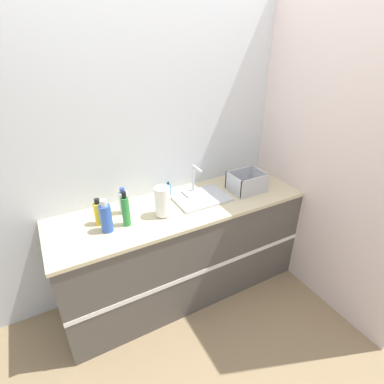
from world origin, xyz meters
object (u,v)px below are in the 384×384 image
Objects in this scene: paper_towel_roll at (163,201)px; dish_rack at (247,184)px; bottle_blue at (106,217)px; bottle_clear at (124,202)px; sink at (201,196)px; bottle_yellow at (99,213)px; bottle_green at (126,211)px; soap_dispenser at (168,190)px.

paper_towel_roll is 0.83m from dish_rack.
bottle_blue reaches higher than bottle_clear.
sink is 2.15× the size of bottle_yellow.
sink is 2.07× the size of bottle_clear.
paper_towel_roll reaches higher than bottle_yellow.
soap_dispenser is (0.46, 0.26, -0.06)m from bottle_green.
bottle_blue is at bearing -178.81° from dish_rack.
paper_towel_roll is at bearing -14.19° from bottle_yellow.
bottle_green is 0.20m from bottle_yellow.
bottle_green is at bearing 2.48° from bottle_blue.
sink is 1.80× the size of bottle_blue.
dish_rack is 2.36× the size of soap_dispenser.
soap_dispenser is (-0.65, 0.24, -0.01)m from dish_rack.
soap_dispenser is at bearing 12.41° from bottle_clear.
bottle_blue is at bearing -155.85° from soap_dispenser.
bottle_green reaches higher than soap_dispenser.
paper_towel_roll is 0.47m from bottle_yellow.
paper_towel_roll is 0.80× the size of dish_rack.
paper_towel_roll is 1.14× the size of bottle_yellow.
bottle_clear is 0.21m from bottle_yellow.
paper_towel_roll is 0.88× the size of bottle_green.
dish_rack is 1.42× the size of bottle_yellow.
dish_rack is 1.11m from bottle_green.
paper_towel_roll is 1.10× the size of bottle_clear.
paper_towel_roll is 0.96× the size of bottle_blue.
bottle_yellow is at bearing 148.10° from bottle_green.
sink reaches higher than dish_rack.
sink is 0.29m from soap_dispenser.
sink is 1.88× the size of paper_towel_roll.
bottle_blue is (-0.15, -0.01, -0.01)m from bottle_green.
bottle_green is at bearing -31.90° from bottle_yellow.
sink is 0.41m from paper_towel_roll.
soap_dispenser is at bearing 159.57° from dish_rack.
dish_rack reaches higher than soap_dispenser.
bottle_blue is (-1.26, -0.03, 0.05)m from dish_rack.
dish_rack is at bearing -7.98° from bottle_clear.
bottle_blue is at bearing -177.52° from bottle_green.
bottle_clear is (-1.08, 0.15, 0.03)m from dish_rack.
bottle_blue is 0.66m from soap_dispenser.
bottle_yellow is at bearing -162.79° from bottle_clear.
paper_towel_roll is at bearing -178.05° from dish_rack.
bottle_green is at bearing -101.15° from bottle_clear.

